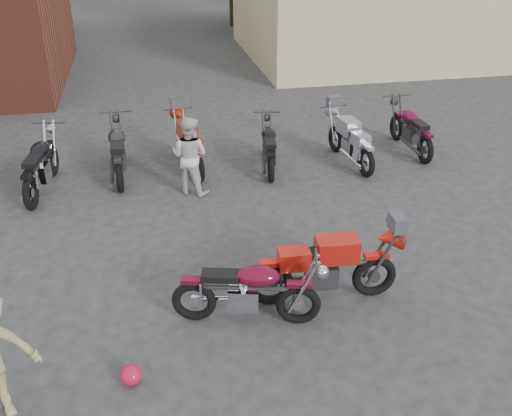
{
  "coord_description": "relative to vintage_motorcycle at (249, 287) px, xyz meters",
  "views": [
    {
      "loc": [
        -0.64,
        -5.95,
        4.97
      ],
      "look_at": [
        0.92,
        1.64,
        0.9
      ],
      "focal_mm": 40.0,
      "sensor_mm": 36.0,
      "label": 1
    }
  ],
  "objects": [
    {
      "name": "row_bike_5",
      "position": [
        1.41,
        5.01,
        -0.01
      ],
      "size": [
        0.92,
        1.97,
        1.1
      ],
      "primitive_type": null,
      "rotation": [
        0.0,
        0.0,
        1.41
      ],
      "color": "black",
      "rests_on": "ground"
    },
    {
      "name": "row_bike_4",
      "position": [
        -0.26,
        5.37,
        0.03
      ],
      "size": [
        0.95,
        2.11,
        1.18
      ],
      "primitive_type": null,
      "rotation": [
        0.0,
        0.0,
        1.71
      ],
      "color": "#A5220D",
      "rests_on": "ground"
    },
    {
      "name": "stucco_building",
      "position": [
        8.0,
        14.91,
        1.19
      ],
      "size": [
        10.0,
        8.0,
        3.5
      ],
      "primitive_type": "cube",
      "color": "#C2BB8B",
      "rests_on": "ground"
    },
    {
      "name": "row_bike_7",
      "position": [
        4.8,
        5.33,
        0.03
      ],
      "size": [
        0.68,
        2.02,
        1.17
      ],
      "primitive_type": null,
      "rotation": [
        0.0,
        0.0,
        1.58
      ],
      "color": "#560A27",
      "rests_on": "ground"
    },
    {
      "name": "vintage_motorcycle",
      "position": [
        0.0,
        0.0,
        0.0
      ],
      "size": [
        2.02,
        1.1,
        1.12
      ],
      "primitive_type": null,
      "rotation": [
        0.0,
        0.0,
        -0.25
      ],
      "color": "#5A0B20",
      "rests_on": "ground"
    },
    {
      "name": "row_bike_2",
      "position": [
        -3.21,
        4.83,
        0.05
      ],
      "size": [
        0.98,
        2.18,
        1.22
      ],
      "primitive_type": null,
      "rotation": [
        0.0,
        0.0,
        1.43
      ],
      "color": "black",
      "rests_on": "ground"
    },
    {
      "name": "sportbike",
      "position": [
        1.16,
        0.27,
        0.04
      ],
      "size": [
        2.1,
        0.8,
        1.19
      ],
      "primitive_type": null,
      "rotation": [
        0.0,
        0.0,
        -0.06
      ],
      "color": "red",
      "rests_on": "ground"
    },
    {
      "name": "row_bike_3",
      "position": [
        -1.73,
        5.26,
        0.05
      ],
      "size": [
        0.72,
        2.11,
        1.22
      ],
      "primitive_type": null,
      "rotation": [
        0.0,
        0.0,
        1.59
      ],
      "color": "black",
      "rests_on": "ground"
    },
    {
      "name": "person_light",
      "position": [
        -0.35,
        4.16,
        0.21
      ],
      "size": [
        0.94,
        0.89,
        1.54
      ],
      "primitive_type": "imported",
      "rotation": [
        0.0,
        0.0,
        2.58
      ],
      "color": "silver",
      "rests_on": "ground"
    },
    {
      "name": "ground",
      "position": [
        -0.5,
        -0.09,
        -0.56
      ],
      "size": [
        90.0,
        90.0,
        0.0
      ],
      "primitive_type": "plane",
      "color": "#2C2C2E"
    },
    {
      "name": "row_bike_6",
      "position": [
        3.19,
        4.92,
        0.02
      ],
      "size": [
        0.89,
        2.06,
        1.16
      ],
      "primitive_type": null,
      "rotation": [
        0.0,
        0.0,
        1.69
      ],
      "color": "gray",
      "rests_on": "ground"
    },
    {
      "name": "helmet",
      "position": [
        -1.58,
        -0.84,
        -0.44
      ],
      "size": [
        0.3,
        0.3,
        0.24
      ],
      "primitive_type": "ellipsoid",
      "rotation": [
        0.0,
        0.0,
        0.18
      ],
      "color": "#BD1436",
      "rests_on": "ground"
    }
  ]
}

